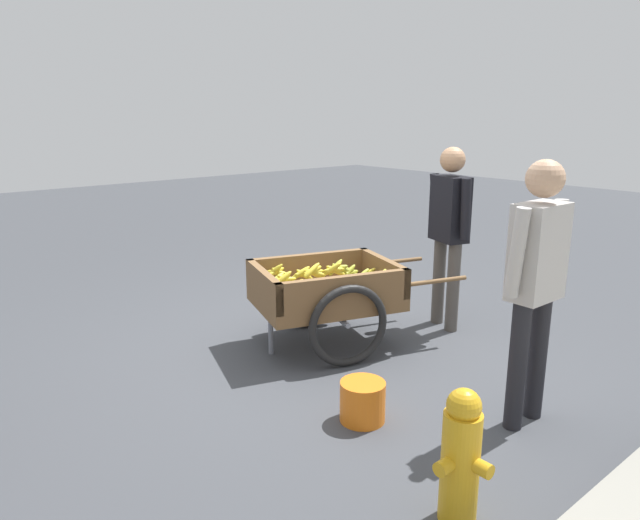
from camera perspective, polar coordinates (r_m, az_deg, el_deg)
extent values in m
plane|color=#3D3F44|center=(4.69, -0.38, -9.12)|extent=(24.00, 24.00, 0.00)
cube|color=brown|center=(4.71, 0.56, -3.82)|extent=(1.30, 1.10, 0.10)
cube|color=brown|center=(4.49, -5.58, -2.53)|extent=(0.31, 0.78, 0.24)
cube|color=brown|center=(4.87, 6.22, -1.18)|extent=(0.31, 0.78, 0.24)
cube|color=brown|center=(4.33, 2.46, -3.10)|extent=(1.06, 0.40, 0.24)
cube|color=brown|center=(4.99, -1.08, -0.74)|extent=(1.06, 0.40, 0.24)
torus|color=black|center=(4.35, 2.81, -6.50)|extent=(0.63, 0.26, 0.64)
torus|color=black|center=(5.12, -1.35, -3.25)|extent=(0.63, 0.26, 0.64)
cylinder|color=gray|center=(4.73, 0.56, -4.75)|extent=(0.31, 0.85, 0.04)
cylinder|color=brown|center=(4.75, 11.40, -2.04)|extent=(0.53, 0.21, 0.04)
cylinder|color=brown|center=(5.31, 7.38, -0.14)|extent=(0.53, 0.21, 0.04)
cylinder|color=gray|center=(4.63, -4.86, -7.14)|extent=(0.04, 0.04, 0.35)
ellipsoid|color=gold|center=(4.93, 5.04, -1.57)|extent=(0.17, 0.07, 0.15)
ellipsoid|color=gold|center=(4.91, 4.81, -1.51)|extent=(0.18, 0.10, 0.04)
ellipsoid|color=gold|center=(4.89, 4.60, -1.44)|extent=(0.16, 0.14, 0.15)
ellipsoid|color=gold|center=(4.42, -1.22, -2.84)|extent=(0.18, 0.05, 0.15)
ellipsoid|color=gold|center=(4.41, -1.48, -2.77)|extent=(0.17, 0.15, 0.04)
ellipsoid|color=gold|center=(4.39, -1.70, -2.70)|extent=(0.18, 0.11, 0.14)
ellipsoid|color=gold|center=(4.75, 2.01, -0.98)|extent=(0.17, 0.09, 0.16)
ellipsoid|color=gold|center=(4.73, 1.83, -0.91)|extent=(0.18, 0.14, 0.07)
ellipsoid|color=gold|center=(4.72, 1.71, -0.82)|extent=(0.18, 0.14, 0.08)
ellipsoid|color=gold|center=(4.70, 1.54, -0.74)|extent=(0.17, 0.05, 0.15)
ellipsoid|color=gold|center=(4.57, 6.40, -1.88)|extent=(0.17, 0.06, 0.15)
ellipsoid|color=gold|center=(4.55, 6.16, -1.81)|extent=(0.18, 0.06, 0.05)
ellipsoid|color=gold|center=(4.53, 5.92, -1.74)|extent=(0.17, 0.06, 0.15)
ellipsoid|color=gold|center=(4.62, 5.41, -2.41)|extent=(0.18, 0.06, 0.15)
ellipsoid|color=gold|center=(4.60, 5.17, -2.35)|extent=(0.18, 0.06, 0.05)
ellipsoid|color=gold|center=(4.59, 5.00, -2.27)|extent=(0.18, 0.05, 0.13)
ellipsoid|color=gold|center=(4.87, 4.45, -1.88)|extent=(0.17, 0.13, 0.14)
ellipsoid|color=gold|center=(4.86, 4.38, -1.80)|extent=(0.19, 0.06, 0.10)
ellipsoid|color=gold|center=(4.85, 4.29, -1.72)|extent=(0.18, 0.13, 0.04)
ellipsoid|color=gold|center=(4.83, 4.19, -1.64)|extent=(0.17, 0.15, 0.10)
ellipsoid|color=gold|center=(4.82, 4.13, -1.56)|extent=(0.18, 0.06, 0.14)
ellipsoid|color=gold|center=(4.79, -4.03, -1.33)|extent=(0.17, 0.06, 0.16)
ellipsoid|color=gold|center=(4.78, -4.22, -1.25)|extent=(0.17, 0.15, 0.08)
ellipsoid|color=gold|center=(4.77, -4.37, -1.17)|extent=(0.19, 0.05, 0.08)
ellipsoid|color=gold|center=(4.76, -4.54, -1.09)|extent=(0.16, 0.14, 0.15)
ellipsoid|color=gold|center=(4.39, -2.10, -2.74)|extent=(0.18, 0.08, 0.15)
ellipsoid|color=gold|center=(4.37, -2.37, -2.67)|extent=(0.18, 0.12, 0.05)
ellipsoid|color=gold|center=(4.36, -2.63, -2.60)|extent=(0.17, 0.13, 0.15)
ellipsoid|color=gold|center=(4.49, -3.22, -2.02)|extent=(0.17, 0.13, 0.13)
ellipsoid|color=gold|center=(4.48, -3.44, -1.94)|extent=(0.19, 0.10, 0.05)
ellipsoid|color=gold|center=(4.46, -3.69, -1.87)|extent=(0.18, 0.08, 0.14)
ellipsoid|color=gold|center=(4.55, -3.99, -2.20)|extent=(0.19, 0.08, 0.13)
ellipsoid|color=gold|center=(4.54, -4.11, -2.12)|extent=(0.17, 0.14, 0.08)
ellipsoid|color=gold|center=(4.52, -4.24, -2.03)|extent=(0.18, 0.14, 0.08)
ellipsoid|color=gold|center=(4.51, -4.36, -1.95)|extent=(0.18, 0.06, 0.13)
ellipsoid|color=gold|center=(4.64, -0.44, -1.38)|extent=(0.18, 0.14, 0.12)
ellipsoid|color=gold|center=(4.63, -0.51, -1.29)|extent=(0.17, 0.15, 0.09)
ellipsoid|color=gold|center=(4.62, -0.60, -1.20)|extent=(0.19, 0.08, 0.04)
ellipsoid|color=gold|center=(4.61, -0.72, -1.12)|extent=(0.19, 0.07, 0.11)
ellipsoid|color=gold|center=(4.60, -0.79, -1.03)|extent=(0.18, 0.05, 0.14)
ellipsoid|color=gold|center=(4.98, 3.28, -1.33)|extent=(0.17, 0.08, 0.16)
ellipsoid|color=gold|center=(4.96, 3.04, -1.27)|extent=(0.18, 0.06, 0.05)
ellipsoid|color=gold|center=(4.94, 2.82, -1.20)|extent=(0.17, 0.05, 0.15)
ellipsoid|color=gold|center=(4.76, -1.48, -1.51)|extent=(0.17, 0.10, 0.14)
ellipsoid|color=gold|center=(4.75, -1.64, -1.43)|extent=(0.18, 0.05, 0.08)
ellipsoid|color=gold|center=(4.74, -1.79, -1.36)|extent=(0.19, 0.09, 0.09)
ellipsoid|color=gold|center=(4.73, -1.88, -1.27)|extent=(0.19, 0.09, 0.13)
ellipsoid|color=gold|center=(4.68, 1.57, -1.07)|extent=(0.18, 0.12, 0.13)
ellipsoid|color=gold|center=(4.67, 1.39, -0.99)|extent=(0.18, 0.11, 0.05)
ellipsoid|color=gold|center=(4.65, 1.16, -0.92)|extent=(0.16, 0.14, 0.15)
cylinder|color=#4C4742|center=(5.15, 12.93, -2.65)|extent=(0.11, 0.11, 0.79)
cylinder|color=#4C4742|center=(5.33, 11.59, -2.02)|extent=(0.11, 0.11, 0.79)
cube|color=black|center=(5.09, 12.65, 4.94)|extent=(0.30, 0.39, 0.56)
sphere|color=tan|center=(5.04, 12.91, 9.59)|extent=(0.21, 0.21, 0.21)
cylinder|color=black|center=(4.91, 14.12, 4.84)|extent=(0.08, 0.10, 0.50)
cylinder|color=black|center=(5.27, 11.31, 5.62)|extent=(0.08, 0.14, 0.51)
cylinder|color=gold|center=(2.92, 13.57, -19.19)|extent=(0.18, 0.18, 0.55)
sphere|color=gold|center=(2.76, 13.97, -13.72)|extent=(0.16, 0.16, 0.16)
cylinder|color=gold|center=(2.81, 12.24, -19.17)|extent=(0.10, 0.07, 0.07)
cylinder|color=gold|center=(2.84, 15.53, -19.06)|extent=(0.07, 0.10, 0.07)
cylinder|color=orange|center=(3.71, 4.20, -13.68)|extent=(0.28, 0.28, 0.26)
cylinder|color=black|center=(3.70, 18.82, -9.87)|extent=(0.11, 0.11, 0.80)
cylinder|color=black|center=(3.87, 20.59, -8.90)|extent=(0.11, 0.11, 0.80)
cube|color=#B7B2AD|center=(3.57, 20.65, 0.75)|extent=(0.34, 0.21, 0.57)
sphere|color=tan|center=(3.50, 21.25, 7.47)|extent=(0.22, 0.22, 0.22)
cylinder|color=#B7B2AD|center=(3.38, 18.79, 0.67)|extent=(0.08, 0.12, 0.52)
cylinder|color=#B7B2AD|center=(3.76, 22.39, 1.66)|extent=(0.08, 0.09, 0.51)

